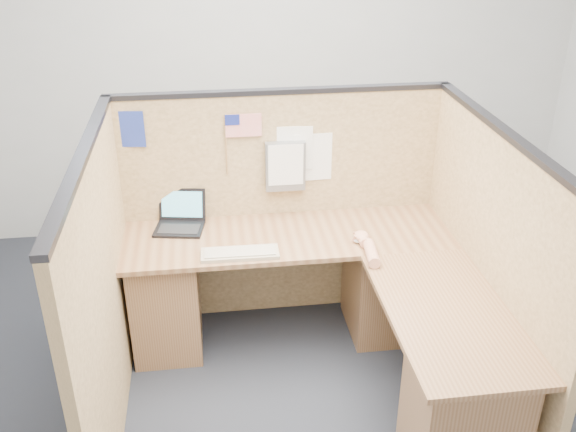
{
  "coord_description": "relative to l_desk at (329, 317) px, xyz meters",
  "views": [
    {
      "loc": [
        -0.45,
        -2.65,
        2.57
      ],
      "look_at": [
        -0.02,
        0.5,
        0.95
      ],
      "focal_mm": 40.0,
      "sensor_mm": 36.0,
      "label": 1
    }
  ],
  "objects": [
    {
      "name": "floor",
      "position": [
        -0.18,
        -0.29,
        -0.39
      ],
      "size": [
        5.0,
        5.0,
        0.0
      ],
      "primitive_type": "plane",
      "color": "black",
      "rests_on": "ground"
    },
    {
      "name": "wall_back",
      "position": [
        -0.18,
        1.96,
        1.01
      ],
      "size": [
        5.0,
        0.0,
        5.0
      ],
      "primitive_type": "plane",
      "rotation": [
        1.57,
        0.0,
        0.0
      ],
      "color": "#AFB2B4",
      "rests_on": "floor"
    },
    {
      "name": "cubicle_partitions",
      "position": [
        -0.18,
        0.14,
        0.38
      ],
      "size": [
        2.06,
        1.83,
        1.53
      ],
      "color": "olive",
      "rests_on": "floor"
    },
    {
      "name": "l_desk",
      "position": [
        0.0,
        0.0,
        0.0
      ],
      "size": [
        1.95,
        1.75,
        0.73
      ],
      "color": "brown",
      "rests_on": "floor"
    },
    {
      "name": "laptop",
      "position": [
        -0.83,
        0.59,
        0.39
      ],
      "size": [
        0.32,
        0.32,
        0.21
      ],
      "rotation": [
        0.0,
        0.0,
        -0.18
      ],
      "color": "black",
      "rests_on": "l_desk"
    },
    {
      "name": "keyboard",
      "position": [
        -0.48,
        0.19,
        0.35
      ],
      "size": [
        0.44,
        0.16,
        0.03
      ],
      "rotation": [
        0.0,
        0.0,
        -0.02
      ],
      "color": "#9F927B",
      "rests_on": "l_desk"
    },
    {
      "name": "mouse",
      "position": [
        0.23,
        0.25,
        0.36
      ],
      "size": [
        0.11,
        0.08,
        0.04
      ],
      "primitive_type": "ellipsoid",
      "rotation": [
        0.0,
        0.0,
        0.25
      ],
      "color": "silver",
      "rests_on": "l_desk"
    },
    {
      "name": "hand_forearm",
      "position": [
        0.24,
        0.12,
        0.37
      ],
      "size": [
        0.1,
        0.35,
        0.07
      ],
      "color": "tan",
      "rests_on": "l_desk"
    },
    {
      "name": "blue_poster",
      "position": [
        -1.06,
        0.68,
        0.94
      ],
      "size": [
        0.16,
        0.03,
        0.22
      ],
      "primitive_type": "cube",
      "rotation": [
        0.0,
        0.0,
        -0.13
      ],
      "color": "navy",
      "rests_on": "cubicle_partitions"
    },
    {
      "name": "american_flag",
      "position": [
        -0.44,
        0.67,
        0.92
      ],
      "size": [
        0.22,
        0.01,
        0.38
      ],
      "color": "olive",
      "rests_on": "cubicle_partitions"
    },
    {
      "name": "file_holder",
      "position": [
        -0.16,
        0.66,
        0.67
      ],
      "size": [
        0.24,
        0.05,
        0.31
      ],
      "color": "slate",
      "rests_on": "cubicle_partitions"
    },
    {
      "name": "paper_left",
      "position": [
        -0.1,
        0.68,
        0.77
      ],
      "size": [
        0.22,
        0.02,
        0.28
      ],
      "primitive_type": "cube",
      "rotation": [
        0.0,
        0.0,
        -0.07
      ],
      "color": "white",
      "rests_on": "cubicle_partitions"
    },
    {
      "name": "paper_right",
      "position": [
        0.01,
        0.68,
        0.71
      ],
      "size": [
        0.24,
        0.01,
        0.3
      ],
      "primitive_type": "cube",
      "rotation": [
        0.0,
        0.0,
        0.04
      ],
      "color": "white",
      "rests_on": "cubicle_partitions"
    }
  ]
}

